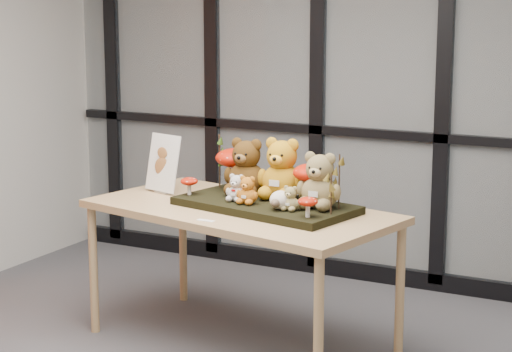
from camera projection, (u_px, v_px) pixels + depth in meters
The scene contains 22 objects.
room_shell at pixel (187, 65), 4.05m from camera, with size 5.00×5.00×5.00m.
glass_partition at pixel (379, 80), 6.25m from camera, with size 4.90×0.06×2.78m.
display_table at pixel (240, 219), 5.18m from camera, with size 1.87×1.20×0.81m.
diorama_tray at pixel (266, 205), 5.14m from camera, with size 0.99×0.50×0.04m, color black.
bear_pooh_yellow at pixel (282, 165), 5.18m from camera, with size 0.29×0.26×0.38m, color #BD8113, non-canonical shape.
bear_brown_medium at pixel (247, 164), 5.29m from camera, with size 0.27×0.25×0.36m, color #452B0D, non-canonical shape.
bear_tan_back at pixel (320, 177), 4.95m from camera, with size 0.25×0.23×0.33m, color olive, non-canonical shape.
bear_small_yellow at pixel (248, 188), 5.06m from camera, with size 0.13×0.12×0.17m, color #BD6718, non-canonical shape.
bear_white_bow at pixel (237, 186), 5.13m from camera, with size 0.13×0.12×0.17m, color beige, non-canonical shape.
bear_beige_small at pixel (291, 197), 4.91m from camera, with size 0.11×0.10×0.15m, color #988850, non-canonical shape.
plush_cream_hedgehog at pixel (280, 199), 4.94m from camera, with size 0.09×0.08×0.11m, color white, non-canonical shape.
mushroom_back_left at pixel (236, 167), 5.42m from camera, with size 0.24×0.24×0.27m, color #A61505, non-canonical shape.
mushroom_back_right at pixel (313, 182), 5.06m from camera, with size 0.22×0.22×0.25m, color #A61505, non-canonical shape.
mushroom_front_left at pixel (189, 185), 5.30m from camera, with size 0.10×0.10×0.11m, color #A61505, non-canonical shape.
mushroom_front_right at pixel (308, 206), 4.76m from camera, with size 0.10×0.10×0.12m, color #A61505, non-canonical shape.
sprig_green_far_left at pixel (219, 161), 5.48m from camera, with size 0.05×0.05×0.32m, color #193D0D, non-canonical shape.
sprig_green_mid_left at pixel (251, 172), 5.41m from camera, with size 0.05×0.05×0.22m, color #193D0D, non-canonical shape.
sprig_dry_far_right at pixel (339, 182), 4.93m from camera, with size 0.05×0.05×0.30m, color brown, non-canonical shape.
sprig_dry_mid_right at pixel (331, 194), 4.81m from camera, with size 0.05×0.05×0.22m, color brown, non-canonical shape.
sprig_green_centre at pixel (278, 174), 5.30m from camera, with size 0.05×0.05×0.23m, color #193D0D, non-canonical shape.
sign_holder at pixel (163, 165), 5.54m from camera, with size 0.26×0.14×0.35m.
label_card at pixel (206, 221), 4.87m from camera, with size 0.10×0.03×0.00m, color white.
Camera 1 is at (2.13, -3.47, 1.98)m, focal length 65.00 mm.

